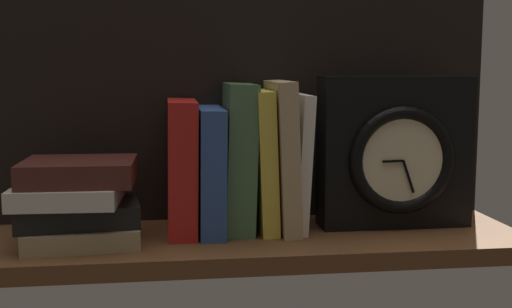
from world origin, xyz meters
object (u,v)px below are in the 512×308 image
object	(u,v)px
book_red_requiem	(182,167)
book_stack_side	(77,202)
book_white_catcher	(298,162)
book_yellow_seinlanguage	(263,160)
book_tan_shortstories	(282,155)
book_blue_modern	(210,170)
book_green_romantic	(239,157)
framed_clock	(395,153)

from	to	relation	value
book_red_requiem	book_stack_side	world-z (taller)	book_red_requiem
book_white_catcher	book_stack_side	xyz separation A→B (cm)	(-31.49, -4.73, -4.31)
book_yellow_seinlanguage	book_white_catcher	world-z (taller)	book_yellow_seinlanguage
book_tan_shortstories	book_yellow_seinlanguage	bearing A→B (deg)	180.00
book_tan_shortstories	book_blue_modern	bearing A→B (deg)	180.00
book_white_catcher	book_red_requiem	bearing A→B (deg)	180.00
book_blue_modern	book_white_catcher	distance (cm)	13.10
book_green_romantic	book_yellow_seinlanguage	xyz separation A→B (cm)	(3.61, -0.00, -0.50)
book_yellow_seinlanguage	framed_clock	xyz separation A→B (cm)	(19.90, -1.02, 0.89)
book_blue_modern	book_green_romantic	distance (cm)	4.50
book_yellow_seinlanguage	book_stack_side	xyz separation A→B (cm)	(-26.20, -4.73, -4.59)
book_red_requiem	book_green_romantic	size ratio (longest dim) A/B	0.89
book_blue_modern	framed_clock	bearing A→B (deg)	-2.11
book_yellow_seinlanguage	book_white_catcher	size ratio (longest dim) A/B	1.03
book_blue_modern	book_yellow_seinlanguage	size ratio (longest dim) A/B	0.88
book_white_catcher	book_tan_shortstories	bearing A→B (deg)	180.00
book_red_requiem	book_stack_side	size ratio (longest dim) A/B	1.12
book_blue_modern	book_yellow_seinlanguage	world-z (taller)	book_yellow_seinlanguage
book_green_romantic	book_stack_side	distance (cm)	23.63
book_red_requiem	book_blue_modern	bearing A→B (deg)	0.00
book_blue_modern	book_green_romantic	xyz separation A→B (cm)	(4.16, 0.00, 1.72)
book_blue_modern	book_white_catcher	xyz separation A→B (cm)	(13.06, 0.00, 0.94)
book_tan_shortstories	book_white_catcher	size ratio (longest dim) A/B	1.10
book_red_requiem	book_tan_shortstories	distance (cm)	14.79
book_yellow_seinlanguage	book_white_catcher	bearing A→B (deg)	0.00
book_green_romantic	book_yellow_seinlanguage	world-z (taller)	book_green_romantic
book_white_catcher	framed_clock	bearing A→B (deg)	-3.99
book_blue_modern	book_white_catcher	size ratio (longest dim) A/B	0.91
book_tan_shortstories	framed_clock	world-z (taller)	framed_clock
book_red_requiem	book_green_romantic	distance (cm)	8.35
book_red_requiem	book_stack_side	distance (cm)	15.58
book_tan_shortstories	book_green_romantic	bearing A→B (deg)	180.00
book_white_catcher	book_stack_side	bearing A→B (deg)	-171.45
book_blue_modern	framed_clock	xyz separation A→B (cm)	(27.68, -1.02, 2.12)
book_blue_modern	book_yellow_seinlanguage	xyz separation A→B (cm)	(7.77, 0.00, 1.22)
book_blue_modern	book_tan_shortstories	xyz separation A→B (cm)	(10.62, 0.00, 1.90)
book_red_requiem	book_blue_modern	xyz separation A→B (cm)	(4.11, 0.00, -0.55)
book_yellow_seinlanguage	book_blue_modern	bearing A→B (deg)	180.00
framed_clock	book_blue_modern	bearing A→B (deg)	177.89
book_red_requiem	book_tan_shortstories	world-z (taller)	book_tan_shortstories
book_green_romantic	book_tan_shortstories	bearing A→B (deg)	-0.00
book_tan_shortstories	book_stack_side	xyz separation A→B (cm)	(-29.05, -4.73, -5.27)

